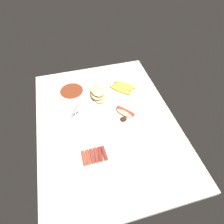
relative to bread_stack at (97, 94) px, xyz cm
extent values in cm
cube|color=silver|center=(-21.85, -1.01, -6.90)|extent=(120.00, 90.00, 3.00)
ellipsoid|color=#DBB77A|center=(-0.09, -0.53, -3.60)|extent=(14.00, 9.95, 3.60)
ellipsoid|color=#E5C689|center=(0.32, 0.49, 0.00)|extent=(13.71, 9.50, 3.60)
ellipsoid|color=#E5C689|center=(-0.23, 0.04, 3.60)|extent=(14.65, 11.03, 3.60)
cylinder|color=white|center=(-20.15, -14.59, -4.90)|extent=(24.89, 24.89, 1.00)
ellipsoid|color=#E5C689|center=(-20.15, -14.59, -2.20)|extent=(14.36, 13.44, 4.40)
cylinder|color=#9E3828|center=(-20.15, -14.59, -0.99)|extent=(11.51, 10.25, 2.40)
ellipsoid|color=#381E14|center=(-24.95, -11.71, -3.00)|extent=(3.90, 4.64, 2.80)
cylinder|color=white|center=(8.44, 17.55, -3.00)|extent=(18.50, 18.50, 4.79)
cylinder|color=maroon|center=(8.44, 17.55, -1.01)|extent=(16.65, 16.65, 1.00)
cylinder|color=silver|center=(-21.29, 21.58, -2.69)|extent=(15.45, 15.45, 5.42)
cylinder|color=beige|center=(-21.29, 21.58, -1.61)|extent=(13.59, 13.59, 2.44)
cube|color=#B7B7BC|center=(-17.82, 19.65, 3.19)|extent=(2.56, 9.24, 13.93)
cylinder|color=white|center=(-45.53, 12.18, -4.90)|extent=(20.04, 20.04, 1.00)
cylinder|color=maroon|center=(-45.50, 6.24, -3.32)|extent=(8.91, 2.46, 2.16)
cylinder|color=maroon|center=(-45.51, 8.62, -3.32)|extent=(8.96, 2.70, 2.16)
cylinder|color=#9E3828|center=(-45.53, 10.99, -3.32)|extent=(8.92, 2.51, 2.16)
cylinder|color=#9E3828|center=(-45.54, 13.36, -3.32)|extent=(8.91, 2.43, 2.16)
cylinder|color=#AD472D|center=(-45.55, 15.74, -3.32)|extent=(8.91, 2.43, 2.16)
cylinder|color=#AD472D|center=(-45.56, 18.11, -3.32)|extent=(8.85, 2.17, 2.16)
ellipsoid|color=gold|center=(3.24, -18.24, -3.67)|extent=(15.33, 15.51, 3.46)
ellipsoid|color=gold|center=(5.49, -20.79, -3.41)|extent=(13.61, 15.55, 3.98)
ellipsoid|color=#E5D14C|center=(7.73, -23.35, -3.45)|extent=(14.19, 15.75, 3.91)
camera|label=1|loc=(-98.31, 15.98, 94.86)|focal=30.67mm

